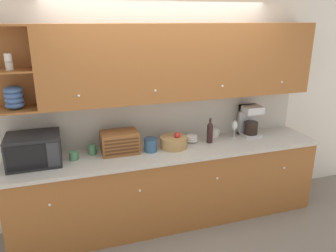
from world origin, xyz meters
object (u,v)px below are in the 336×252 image
at_px(storage_canister, 150,145).
at_px(microwave, 34,150).
at_px(wine_bottle, 210,132).
at_px(mug, 74,156).
at_px(mug_patterned_third, 92,149).
at_px(fruit_basket, 174,142).
at_px(mug_blue_second, 215,132).
at_px(wine_glass, 235,126).
at_px(bowl_stack_on_counter, 191,138).
at_px(bread_box, 120,142).
at_px(coffee_maker, 250,120).

bearing_deg(storage_canister, microwave, 177.76).
bearing_deg(wine_bottle, mug, -179.15).
height_order(mug_patterned_third, fruit_basket, fruit_basket).
relative_size(mug, mug_blue_second, 0.94).
distance_m(microwave, storage_canister, 1.20).
bearing_deg(wine_bottle, wine_glass, 9.71).
relative_size(mug, bowl_stack_on_counter, 0.62).
height_order(microwave, mug_blue_second, microwave).
xyz_separation_m(bowl_stack_on_counter, mug_blue_second, (0.36, 0.10, 0.00)).
bearing_deg(fruit_basket, bread_box, 176.24).
xyz_separation_m(mug, storage_canister, (0.82, -0.02, 0.03)).
bearing_deg(coffee_maker, microwave, -177.98).
bearing_deg(mug, storage_canister, -1.65).
bearing_deg(wine_bottle, storage_canister, -176.38).
relative_size(bread_box, bowl_stack_on_counter, 2.48).
bearing_deg(bread_box, microwave, -178.45).
xyz_separation_m(mug, mug_patterned_third, (0.20, 0.10, 0.01)).
bearing_deg(wine_bottle, microwave, -180.00).
height_order(wine_bottle, mug_blue_second, wine_bottle).
bearing_deg(storage_canister, bread_box, 167.94).
height_order(storage_canister, mug_blue_second, storage_canister).
bearing_deg(mug_blue_second, wine_glass, -31.72).
distance_m(storage_canister, bowl_stack_on_counter, 0.56).
bearing_deg(fruit_basket, bowl_stack_on_counter, 22.25).
relative_size(mug, fruit_basket, 0.32).
bearing_deg(fruit_basket, mug_blue_second, 18.03).
xyz_separation_m(bowl_stack_on_counter, coffee_maker, (0.78, -0.00, 0.15)).
bearing_deg(bowl_stack_on_counter, bread_box, -175.62).
distance_m(mug_patterned_third, mug_blue_second, 1.53).
distance_m(mug, storage_canister, 0.82).
distance_m(bread_box, storage_canister, 0.34).
relative_size(bread_box, wine_glass, 1.80).
xyz_separation_m(mug, bowl_stack_on_counter, (1.37, 0.11, -0.00)).
bearing_deg(bread_box, mug, -174.61).
xyz_separation_m(fruit_basket, bowl_stack_on_counter, (0.26, 0.11, -0.02)).
relative_size(microwave, bowl_stack_on_counter, 3.22).
bearing_deg(microwave, fruit_basket, -0.64).
xyz_separation_m(storage_canister, bowl_stack_on_counter, (0.54, 0.14, -0.03)).
distance_m(mug, fruit_basket, 1.10).
bearing_deg(coffee_maker, bowl_stack_on_counter, 179.90).
height_order(microwave, mug_patterned_third, microwave).
bearing_deg(mug_patterned_third, fruit_basket, -5.92).
bearing_deg(mug_patterned_third, mug_blue_second, 4.08).
relative_size(bowl_stack_on_counter, wine_bottle, 0.54).
bearing_deg(wine_bottle, mug_blue_second, 48.67).
distance_m(bread_box, fruit_basket, 0.61).
bearing_deg(wine_bottle, mug_patterned_third, 176.77).
height_order(fruit_basket, mug_blue_second, fruit_basket).
bearing_deg(wine_glass, microwave, -178.46).
distance_m(microwave, bread_box, 0.87).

